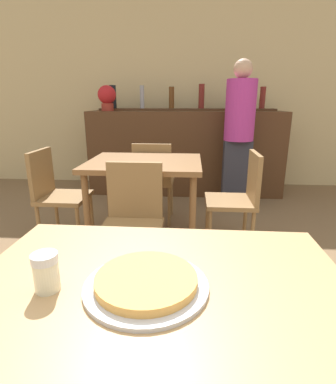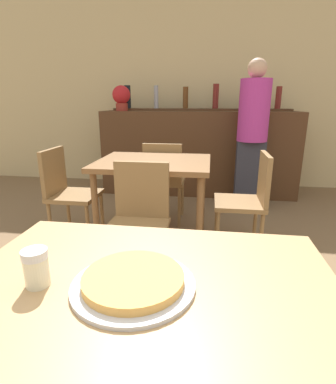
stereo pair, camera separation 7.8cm
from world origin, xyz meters
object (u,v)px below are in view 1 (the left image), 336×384
object	(u,v)px
chair_far_side_right	(239,195)
potted_plant	(107,97)
chair_far_side_back	(153,177)
cheese_shaker	(46,272)
chair_far_side_left	(55,191)
pizza_tray	(146,282)
chair_far_side_front	(133,217)
person_standing	(239,131)

from	to	relation	value
chair_far_side_right	potted_plant	distance (m)	2.42
chair_far_side_back	cheese_shaker	size ratio (longest dim) A/B	8.14
potted_plant	cheese_shaker	bearing A→B (deg)	-77.48
chair_far_side_left	pizza_tray	bearing A→B (deg)	-148.30
cheese_shaker	potted_plant	world-z (taller)	potted_plant
chair_far_side_front	chair_far_side_back	size ratio (longest dim) A/B	1.00
person_standing	chair_far_side_front	bearing A→B (deg)	-118.33
chair_far_side_front	chair_far_side_back	distance (m)	1.11
chair_far_side_back	cheese_shaker	bearing A→B (deg)	90.26
pizza_tray	cheese_shaker	size ratio (longest dim) A/B	3.19
chair_far_side_left	potted_plant	distance (m)	1.87
cheese_shaker	potted_plant	bearing A→B (deg)	102.52
chair_far_side_front	potted_plant	distance (m)	2.50
pizza_tray	person_standing	xyz separation A→B (m)	(0.65, 2.87, 0.13)
potted_plant	pizza_tray	bearing A→B (deg)	-73.30
chair_far_side_front	chair_far_side_left	world-z (taller)	same
chair_far_side_left	potted_plant	bearing A→B (deg)	-1.22
chair_far_side_right	chair_far_side_left	bearing A→B (deg)	-90.00
chair_far_side_front	person_standing	distance (m)	1.99
chair_far_side_front	chair_far_side_back	world-z (taller)	same
cheese_shaker	potted_plant	distance (m)	3.55
chair_far_side_back	pizza_tray	bearing A→B (deg)	96.78
cheese_shaker	chair_far_side_front	bearing A→B (deg)	90.51
chair_far_side_left	pizza_tray	size ratio (longest dim) A/B	2.55
chair_far_side_right	potted_plant	size ratio (longest dim) A/B	2.60
cheese_shaker	chair_far_side_back	bearing A→B (deg)	90.26
chair_far_side_left	cheese_shaker	xyz separation A→B (m)	(0.80, -1.74, 0.32)
chair_far_side_right	pizza_tray	world-z (taller)	chair_far_side_right
chair_far_side_back	person_standing	bearing A→B (deg)	-146.67
pizza_tray	potted_plant	xyz separation A→B (m)	(-1.02, 3.40, 0.52)
chair_far_side_front	chair_far_side_back	bearing A→B (deg)	90.00
chair_far_side_right	potted_plant	bearing A→B (deg)	-137.70
chair_far_side_left	cheese_shaker	world-z (taller)	cheese_shaker
chair_far_side_back	potted_plant	bearing A→B (deg)	-56.56
person_standing	potted_plant	distance (m)	1.80
chair_far_side_left	person_standing	size ratio (longest dim) A/B	0.51
chair_far_side_back	chair_far_side_right	size ratio (longest dim) A/B	1.00
person_standing	potted_plant	size ratio (longest dim) A/B	5.13
chair_far_side_front	person_standing	world-z (taller)	person_standing
chair_far_side_back	chair_far_side_right	world-z (taller)	same
chair_far_side_left	chair_far_side_front	bearing A→B (deg)	-125.09
chair_far_side_front	potted_plant	bearing A→B (deg)	108.51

